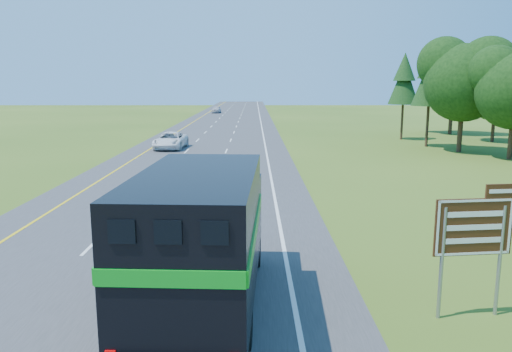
{
  "coord_description": "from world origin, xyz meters",
  "views": [
    {
      "loc": [
        4.37,
        1.43,
        6.1
      ],
      "look_at": [
        4.48,
        25.73,
        1.62
      ],
      "focal_mm": 35.0,
      "sensor_mm": 36.0,
      "label": 1
    }
  ],
  "objects_px": {
    "white_suv": "(171,140)",
    "far_car": "(216,110)",
    "exit_sign": "(475,232)",
    "horse_truck": "(203,237)"
  },
  "relations": [
    {
      "from": "horse_truck",
      "to": "white_suv",
      "type": "height_order",
      "value": "horse_truck"
    },
    {
      "from": "horse_truck",
      "to": "white_suv",
      "type": "relative_size",
      "value": 1.61
    },
    {
      "from": "white_suv",
      "to": "exit_sign",
      "type": "distance_m",
      "value": 37.57
    },
    {
      "from": "exit_sign",
      "to": "far_car",
      "type": "bearing_deg",
      "value": 91.72
    },
    {
      "from": "white_suv",
      "to": "exit_sign",
      "type": "relative_size",
      "value": 1.57
    },
    {
      "from": "white_suv",
      "to": "far_car",
      "type": "height_order",
      "value": "white_suv"
    },
    {
      "from": "exit_sign",
      "to": "white_suv",
      "type": "bearing_deg",
      "value": 104.83
    },
    {
      "from": "far_car",
      "to": "exit_sign",
      "type": "height_order",
      "value": "exit_sign"
    },
    {
      "from": "horse_truck",
      "to": "exit_sign",
      "type": "height_order",
      "value": "horse_truck"
    },
    {
      "from": "white_suv",
      "to": "far_car",
      "type": "relative_size",
      "value": 1.37
    }
  ]
}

